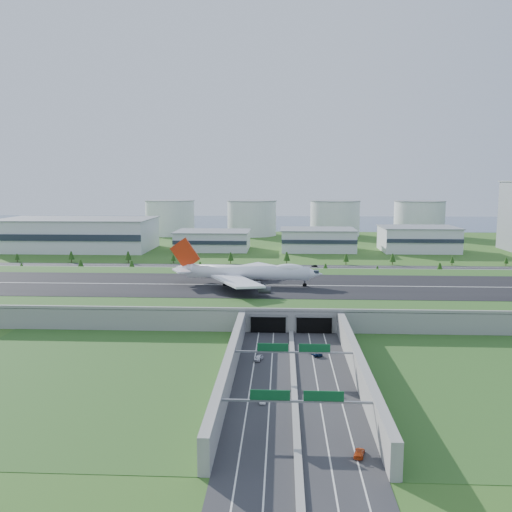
{
  "coord_description": "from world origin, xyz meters",
  "views": [
    {
      "loc": [
        -3.46,
        -245.92,
        56.41
      ],
      "look_at": [
        -17.24,
        35.0,
        16.89
      ],
      "focal_mm": 38.0,
      "sensor_mm": 36.0,
      "label": 1
    }
  ],
  "objects_px": {
    "car_3": "(359,453)",
    "car_4": "(76,269)",
    "car_7": "(252,265)",
    "fuel_tank_a": "(170,218)",
    "car_5": "(314,266)",
    "car_2": "(315,353)",
    "car_1": "(263,399)",
    "boeing_747": "(246,272)",
    "car_0": "(259,358)"
  },
  "relations": [
    {
      "from": "car_3",
      "to": "car_4",
      "type": "bearing_deg",
      "value": -42.4
    },
    {
      "from": "car_4",
      "to": "car_7",
      "type": "height_order",
      "value": "car_4"
    },
    {
      "from": "fuel_tank_a",
      "to": "car_5",
      "type": "xyz_separation_m",
      "value": [
        137.61,
        -204.93,
        -16.72
      ]
    },
    {
      "from": "car_2",
      "to": "car_7",
      "type": "xyz_separation_m",
      "value": [
        -30.96,
        180.31,
        -0.09
      ]
    },
    {
      "from": "car_1",
      "to": "car_2",
      "type": "bearing_deg",
      "value": 69.38
    },
    {
      "from": "fuel_tank_a",
      "to": "car_3",
      "type": "distance_m",
      "value": 469.87
    },
    {
      "from": "boeing_747",
      "to": "car_3",
      "type": "bearing_deg",
      "value": -71.9
    },
    {
      "from": "car_2",
      "to": "car_5",
      "type": "bearing_deg",
      "value": -114.12
    },
    {
      "from": "fuel_tank_a",
      "to": "car_7",
      "type": "xyz_separation_m",
      "value": [
        96.54,
        -205.53,
        -16.66
      ]
    },
    {
      "from": "car_3",
      "to": "car_7",
      "type": "relative_size",
      "value": 0.97
    },
    {
      "from": "boeing_747",
      "to": "car_3",
      "type": "height_order",
      "value": "boeing_747"
    },
    {
      "from": "fuel_tank_a",
      "to": "boeing_747",
      "type": "xyz_separation_m",
      "value": [
        100.04,
        -310.0,
        -3.24
      ]
    },
    {
      "from": "fuel_tank_a",
      "to": "car_4",
      "type": "height_order",
      "value": "fuel_tank_a"
    },
    {
      "from": "car_4",
      "to": "fuel_tank_a",
      "type": "bearing_deg",
      "value": 14.93
    },
    {
      "from": "boeing_747",
      "to": "car_2",
      "type": "distance_m",
      "value": 81.75
    },
    {
      "from": "boeing_747",
      "to": "car_0",
      "type": "height_order",
      "value": "boeing_747"
    },
    {
      "from": "fuel_tank_a",
      "to": "car_4",
      "type": "xyz_separation_m",
      "value": [
        -13.44,
        -225.46,
        -16.66
      ]
    },
    {
      "from": "fuel_tank_a",
      "to": "car_7",
      "type": "relative_size",
      "value": 10.1
    },
    {
      "from": "fuel_tank_a",
      "to": "car_0",
      "type": "relative_size",
      "value": 10.15
    },
    {
      "from": "car_3",
      "to": "car_7",
      "type": "bearing_deg",
      "value": -67.01
    },
    {
      "from": "car_3",
      "to": "fuel_tank_a",
      "type": "bearing_deg",
      "value": -58.99
    },
    {
      "from": "car_1",
      "to": "car_4",
      "type": "height_order",
      "value": "car_1"
    },
    {
      "from": "car_0",
      "to": "boeing_747",
      "type": "bearing_deg",
      "value": 112.93
    },
    {
      "from": "car_7",
      "to": "car_4",
      "type": "bearing_deg",
      "value": -62.6
    },
    {
      "from": "car_5",
      "to": "car_7",
      "type": "distance_m",
      "value": 41.07
    },
    {
      "from": "car_2",
      "to": "car_4",
      "type": "bearing_deg",
      "value": -69.61
    },
    {
      "from": "car_4",
      "to": "car_2",
      "type": "bearing_deg",
      "value": -120.35
    },
    {
      "from": "fuel_tank_a",
      "to": "car_5",
      "type": "height_order",
      "value": "fuel_tank_a"
    },
    {
      "from": "fuel_tank_a",
      "to": "car_7",
      "type": "bearing_deg",
      "value": -64.84
    },
    {
      "from": "fuel_tank_a",
      "to": "car_1",
      "type": "height_order",
      "value": "fuel_tank_a"
    },
    {
      "from": "boeing_747",
      "to": "car_1",
      "type": "relative_size",
      "value": 15.27
    },
    {
      "from": "boeing_747",
      "to": "car_7",
      "type": "height_order",
      "value": "boeing_747"
    },
    {
      "from": "car_0",
      "to": "car_4",
      "type": "distance_m",
      "value": 206.81
    },
    {
      "from": "car_2",
      "to": "car_3",
      "type": "relative_size",
      "value": 1.22
    },
    {
      "from": "car_1",
      "to": "car_3",
      "type": "distance_m",
      "value": 33.69
    },
    {
      "from": "car_2",
      "to": "car_3",
      "type": "bearing_deg",
      "value": 73.62
    },
    {
      "from": "car_0",
      "to": "car_7",
      "type": "height_order",
      "value": "car_0"
    },
    {
      "from": "car_1",
      "to": "car_2",
      "type": "xyz_separation_m",
      "value": [
        15.67,
        38.12,
        0.04
      ]
    },
    {
      "from": "car_2",
      "to": "car_7",
      "type": "bearing_deg",
      "value": -101.18
    },
    {
      "from": "car_2",
      "to": "car_4",
      "type": "relative_size",
      "value": 1.38
    },
    {
      "from": "car_3",
      "to": "car_5",
      "type": "bearing_deg",
      "value": -76.56
    },
    {
      "from": "boeing_747",
      "to": "car_4",
      "type": "height_order",
      "value": "boeing_747"
    },
    {
      "from": "fuel_tank_a",
      "to": "car_1",
      "type": "bearing_deg",
      "value": -75.22
    },
    {
      "from": "car_1",
      "to": "car_7",
      "type": "distance_m",
      "value": 218.96
    },
    {
      "from": "boeing_747",
      "to": "car_4",
      "type": "bearing_deg",
      "value": 148.35
    },
    {
      "from": "car_1",
      "to": "car_5",
      "type": "relative_size",
      "value": 1.18
    },
    {
      "from": "car_1",
      "to": "car_4",
      "type": "bearing_deg",
      "value": 123.98
    },
    {
      "from": "car_1",
      "to": "car_3",
      "type": "height_order",
      "value": "car_1"
    },
    {
      "from": "fuel_tank_a",
      "to": "boeing_747",
      "type": "height_order",
      "value": "fuel_tank_a"
    },
    {
      "from": "car_0",
      "to": "car_5",
      "type": "distance_m",
      "value": 189.11
    }
  ]
}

